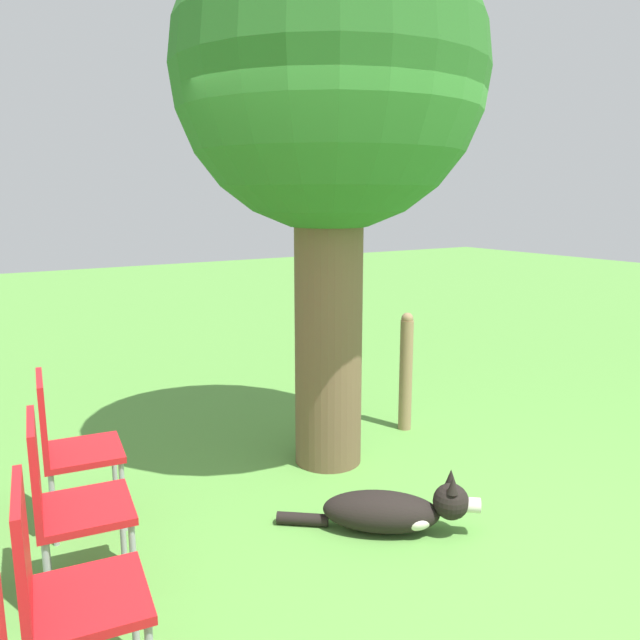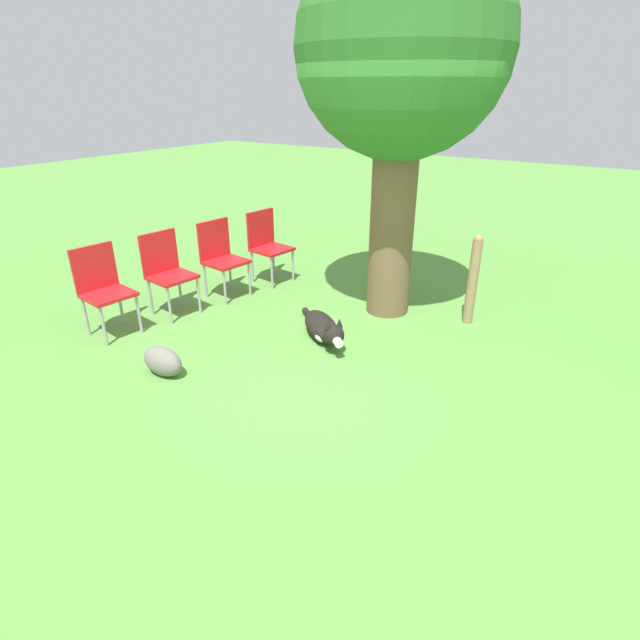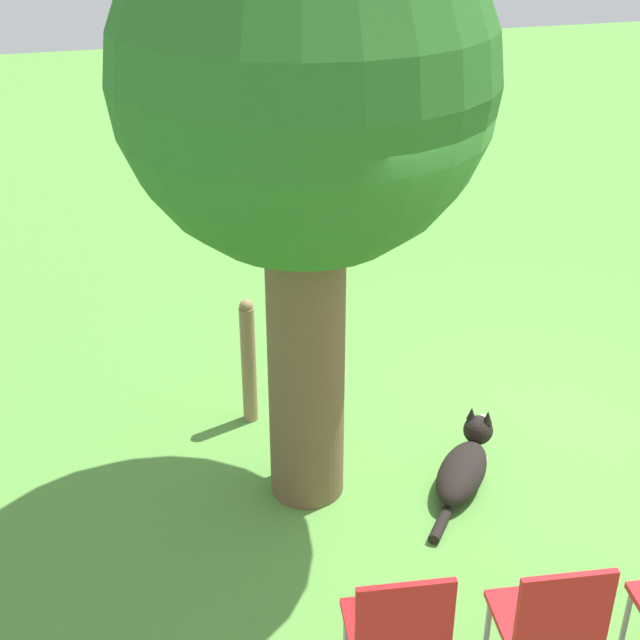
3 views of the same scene
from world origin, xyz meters
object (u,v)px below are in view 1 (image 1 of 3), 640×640
Objects in this scene: dog at (394,510)px; red_chair_2 at (64,496)px; fence_post at (406,371)px; red_chair_3 at (66,441)px; red_chair_1 at (60,585)px; oak_tree at (329,86)px.

red_chair_2 reaches higher than dog.
red_chair_3 is at bearing -176.40° from fence_post.
red_chair_3 is (-1.53, 1.04, 0.39)m from dog.
red_chair_2 is (0.14, 0.70, 0.00)m from red_chair_1.
red_chair_1 is 1.00× the size of red_chair_2.
red_chair_1 is (-1.81, -0.36, 0.39)m from dog.
dog is 1.04× the size of red_chair_2.
red_chair_2 is at bearing -93.71° from red_chair_3.
fence_post is 2.88m from red_chair_2.
red_chair_2 is (-2.75, -0.86, 0.03)m from fence_post.
fence_post is (1.08, 1.20, 0.36)m from dog.
dog is 1.66m from fence_post.
red_chair_3 is at bearing 86.29° from red_chair_2.
red_chair_2 is at bearing 86.29° from red_chair_1.
red_chair_1 is (-2.89, -1.56, 0.03)m from fence_post.
red_chair_3 is (0.14, 0.70, 0.00)m from red_chair_2.
oak_tree is 2.69m from red_chair_3.
fence_post is at bearing 11.03° from red_chair_3.
red_chair_1 is 1.00× the size of red_chair_3.
red_chair_2 is at bearing -160.38° from oak_tree.
red_chair_3 reaches higher than dog.
oak_tree reaches higher than dog.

